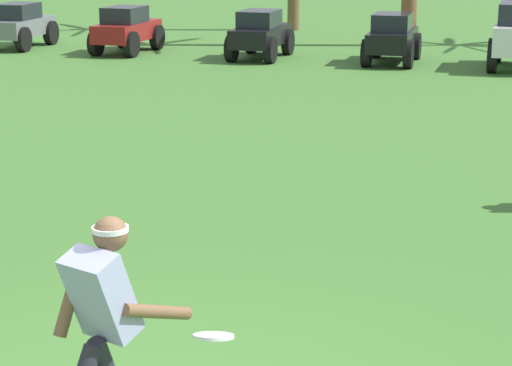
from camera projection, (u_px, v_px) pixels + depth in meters
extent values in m
cube|color=#9EA3D1|center=(101.00, 295.00, 5.80)|extent=(0.45, 0.47, 0.58)
sphere|color=brown|center=(110.00, 234.00, 5.78)|extent=(0.27, 0.27, 0.21)
cylinder|color=white|center=(110.00, 229.00, 5.77)|extent=(0.28, 0.28, 0.03)
cylinder|color=brown|center=(157.00, 312.00, 5.95)|extent=(0.27, 0.56, 0.27)
cylinder|color=brown|center=(71.00, 295.00, 5.88)|extent=(0.17, 0.29, 0.49)
cylinder|color=white|center=(214.00, 336.00, 6.41)|extent=(0.32, 0.32, 0.09)
cube|color=slate|center=(20.00, 27.00, 24.68)|extent=(1.01, 2.24, 0.42)
cube|color=#1E232B|center=(18.00, 11.00, 24.48)|extent=(0.85, 1.14, 0.38)
cylinder|color=black|center=(19.00, 32.00, 25.56)|extent=(0.21, 0.61, 0.60)
cylinder|color=black|center=(51.00, 33.00, 25.35)|extent=(0.21, 0.61, 0.60)
cylinder|color=black|center=(23.00, 40.00, 23.90)|extent=(0.21, 0.61, 0.60)
cube|color=maroon|center=(127.00, 31.00, 23.75)|extent=(0.92, 2.21, 0.42)
cube|color=#1E232B|center=(125.00, 15.00, 23.56)|extent=(0.80, 1.11, 0.38)
cylinder|color=black|center=(123.00, 36.00, 24.64)|extent=(0.18, 0.60, 0.60)
cylinder|color=black|center=(157.00, 37.00, 24.39)|extent=(0.18, 0.60, 0.60)
cylinder|color=black|center=(96.00, 43.00, 23.22)|extent=(0.18, 0.60, 0.60)
cylinder|color=black|center=(131.00, 44.00, 22.96)|extent=(0.18, 0.60, 0.60)
cube|color=black|center=(261.00, 36.00, 22.79)|extent=(0.91, 2.20, 0.42)
cube|color=#1E232B|center=(259.00, 19.00, 22.60)|extent=(0.80, 1.10, 0.38)
cylinder|color=black|center=(251.00, 41.00, 23.68)|extent=(0.18, 0.60, 0.60)
cylinder|color=black|center=(288.00, 42.00, 23.44)|extent=(0.18, 0.60, 0.60)
cylinder|color=black|center=(232.00, 48.00, 22.25)|extent=(0.18, 0.60, 0.60)
cylinder|color=black|center=(270.00, 50.00, 22.01)|extent=(0.18, 0.60, 0.60)
cube|color=black|center=(392.00, 40.00, 22.03)|extent=(0.96, 2.22, 0.42)
cube|color=#1E232B|center=(392.00, 22.00, 21.83)|extent=(0.82, 1.12, 0.38)
cylinder|color=black|center=(377.00, 45.00, 22.91)|extent=(0.20, 0.60, 0.60)
cylinder|color=black|center=(416.00, 46.00, 22.69)|extent=(0.20, 0.60, 0.60)
cylinder|color=black|center=(366.00, 53.00, 21.48)|extent=(0.20, 0.60, 0.60)
cylinder|color=black|center=(408.00, 55.00, 21.25)|extent=(0.20, 0.60, 0.60)
cylinder|color=black|center=(497.00, 47.00, 22.08)|extent=(0.18, 0.72, 0.72)
cylinder|color=black|center=(493.00, 56.00, 20.64)|extent=(0.18, 0.72, 0.72)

